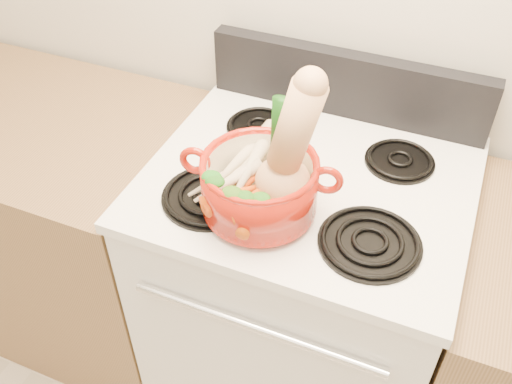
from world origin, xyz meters
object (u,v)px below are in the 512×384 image
at_px(squash, 285,145).
at_px(leek, 279,148).
at_px(stove_body, 299,301).
at_px(dutch_oven, 260,185).

bearing_deg(squash, leek, 134.63).
bearing_deg(stove_body, dutch_oven, -112.59).
bearing_deg(leek, squash, -38.89).
xyz_separation_m(dutch_oven, squash, (0.05, 0.01, 0.12)).
distance_m(stove_body, dutch_oven, 0.60).
bearing_deg(squash, dutch_oven, -167.28).
height_order(squash, leek, squash).
xyz_separation_m(squash, leek, (-0.02, 0.02, -0.03)).
relative_size(dutch_oven, squash, 0.82).
height_order(stove_body, leek, leek).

